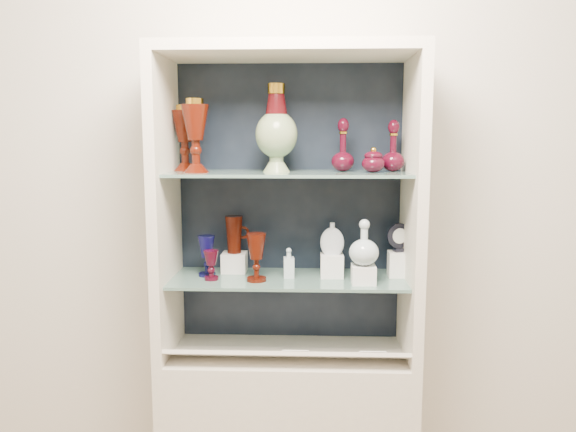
{
  "coord_description": "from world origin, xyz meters",
  "views": [
    {
      "loc": [
        0.08,
        -0.62,
        1.61
      ],
      "look_at": [
        0.0,
        1.53,
        1.3
      ],
      "focal_mm": 35.0,
      "sensor_mm": 36.0,
      "label": 1
    }
  ],
  "objects_px": {
    "cobalt_goblet": "(207,256)",
    "ruby_goblet_tall": "(256,257)",
    "pedestal_lamp_right": "(196,136)",
    "ruby_decanter_a": "(343,142)",
    "ruby_goblet_small": "(211,265)",
    "cameo_medallion": "(399,237)",
    "ruby_decanter_b": "(393,144)",
    "clear_square_bottle": "(289,263)",
    "pedestal_lamp_left": "(185,138)",
    "lidded_bowl": "(373,159)",
    "flat_flask": "(332,238)",
    "clear_round_decanter": "(364,244)",
    "enamel_urn": "(276,128)",
    "ruby_pitcher": "(234,235)"
  },
  "relations": [
    {
      "from": "cobalt_goblet",
      "to": "ruby_goblet_tall",
      "type": "distance_m",
      "value": 0.22
    },
    {
      "from": "pedestal_lamp_right",
      "to": "ruby_decanter_a",
      "type": "distance_m",
      "value": 0.57
    },
    {
      "from": "ruby_goblet_small",
      "to": "cameo_medallion",
      "type": "relative_size",
      "value": 0.97
    },
    {
      "from": "ruby_decanter_b",
      "to": "clear_square_bottle",
      "type": "height_order",
      "value": "ruby_decanter_b"
    },
    {
      "from": "pedestal_lamp_left",
      "to": "pedestal_lamp_right",
      "type": "bearing_deg",
      "value": -57.53
    },
    {
      "from": "ruby_goblet_tall",
      "to": "clear_square_bottle",
      "type": "bearing_deg",
      "value": 24.45
    },
    {
      "from": "ruby_goblet_tall",
      "to": "lidded_bowl",
      "type": "bearing_deg",
      "value": 4.75
    },
    {
      "from": "clear_square_bottle",
      "to": "ruby_goblet_tall",
      "type": "bearing_deg",
      "value": -155.55
    },
    {
      "from": "clear_square_bottle",
      "to": "flat_flask",
      "type": "xyz_separation_m",
      "value": [
        0.17,
        0.02,
        0.1
      ]
    },
    {
      "from": "lidded_bowl",
      "to": "clear_square_bottle",
      "type": "bearing_deg",
      "value": 176.6
    },
    {
      "from": "lidded_bowl",
      "to": "clear_round_decanter",
      "type": "xyz_separation_m",
      "value": [
        -0.03,
        -0.06,
        -0.32
      ]
    },
    {
      "from": "ruby_decanter_a",
      "to": "flat_flask",
      "type": "bearing_deg",
      "value": -157.88
    },
    {
      "from": "enamel_urn",
      "to": "ruby_decanter_a",
      "type": "distance_m",
      "value": 0.27
    },
    {
      "from": "enamel_urn",
      "to": "cobalt_goblet",
      "type": "distance_m",
      "value": 0.58
    },
    {
      "from": "lidded_bowl",
      "to": "clear_square_bottle",
      "type": "distance_m",
      "value": 0.52
    },
    {
      "from": "lidded_bowl",
      "to": "flat_flask",
      "type": "xyz_separation_m",
      "value": [
        -0.15,
        0.04,
        -0.31
      ]
    },
    {
      "from": "flat_flask",
      "to": "enamel_urn",
      "type": "bearing_deg",
      "value": -167.04
    },
    {
      "from": "ruby_decanter_b",
      "to": "cobalt_goblet",
      "type": "height_order",
      "value": "ruby_decanter_b"
    },
    {
      "from": "lidded_bowl",
      "to": "flat_flask",
      "type": "distance_m",
      "value": 0.35
    },
    {
      "from": "ruby_goblet_tall",
      "to": "clear_square_bottle",
      "type": "distance_m",
      "value": 0.14
    },
    {
      "from": "ruby_decanter_a",
      "to": "ruby_decanter_b",
      "type": "xyz_separation_m",
      "value": [
        0.2,
        0.0,
        -0.01
      ]
    },
    {
      "from": "ruby_goblet_tall",
      "to": "ruby_pitcher",
      "type": "distance_m",
      "value": 0.19
    },
    {
      "from": "cameo_medallion",
      "to": "ruby_decanter_a",
      "type": "bearing_deg",
      "value": 160.95
    },
    {
      "from": "ruby_goblet_small",
      "to": "cameo_medallion",
      "type": "bearing_deg",
      "value": 6.51
    },
    {
      "from": "ruby_decanter_b",
      "to": "ruby_goblet_small",
      "type": "distance_m",
      "value": 0.85
    },
    {
      "from": "pedestal_lamp_right",
      "to": "ruby_pitcher",
      "type": "bearing_deg",
      "value": 45.36
    },
    {
      "from": "pedestal_lamp_right",
      "to": "cobalt_goblet",
      "type": "distance_m",
      "value": 0.48
    },
    {
      "from": "ruby_decanter_b",
      "to": "ruby_pitcher",
      "type": "relative_size",
      "value": 1.39
    },
    {
      "from": "enamel_urn",
      "to": "flat_flask",
      "type": "relative_size",
      "value": 2.52
    },
    {
      "from": "lidded_bowl",
      "to": "ruby_goblet_tall",
      "type": "bearing_deg",
      "value": -175.25
    },
    {
      "from": "pedestal_lamp_right",
      "to": "clear_round_decanter",
      "type": "xyz_separation_m",
      "value": [
        0.64,
        -0.04,
        -0.4
      ]
    },
    {
      "from": "pedestal_lamp_left",
      "to": "cameo_medallion",
      "type": "bearing_deg",
      "value": -1.71
    },
    {
      "from": "ruby_decanter_a",
      "to": "cobalt_goblet",
      "type": "relative_size",
      "value": 1.42
    },
    {
      "from": "enamel_urn",
      "to": "ruby_pitcher",
      "type": "distance_m",
      "value": 0.47
    },
    {
      "from": "ruby_decanter_a",
      "to": "clear_square_bottle",
      "type": "bearing_deg",
      "value": -169.37
    },
    {
      "from": "cobalt_goblet",
      "to": "ruby_goblet_small",
      "type": "relative_size",
      "value": 1.4
    },
    {
      "from": "ruby_decanter_a",
      "to": "cobalt_goblet",
      "type": "bearing_deg",
      "value": -177.59
    },
    {
      "from": "pedestal_lamp_left",
      "to": "ruby_decanter_a",
      "type": "relative_size",
      "value": 1.12
    },
    {
      "from": "ruby_decanter_a",
      "to": "ruby_goblet_tall",
      "type": "xyz_separation_m",
      "value": [
        -0.33,
        -0.1,
        -0.44
      ]
    },
    {
      "from": "flat_flask",
      "to": "ruby_pitcher",
      "type": "bearing_deg",
      "value": 178.7
    },
    {
      "from": "ruby_goblet_tall",
      "to": "ruby_goblet_small",
      "type": "relative_size",
      "value": 1.6
    },
    {
      "from": "pedestal_lamp_right",
      "to": "ruby_goblet_small",
      "type": "xyz_separation_m",
      "value": [
        0.05,
        -0.01,
        -0.5
      ]
    },
    {
      "from": "ruby_decanter_a",
      "to": "enamel_urn",
      "type": "bearing_deg",
      "value": -172.27
    },
    {
      "from": "ruby_goblet_tall",
      "to": "ruby_decanter_a",
      "type": "bearing_deg",
      "value": 15.99
    },
    {
      "from": "pedestal_lamp_left",
      "to": "ruby_pitcher",
      "type": "height_order",
      "value": "pedestal_lamp_left"
    },
    {
      "from": "ruby_decanter_b",
      "to": "flat_flask",
      "type": "height_order",
      "value": "ruby_decanter_b"
    },
    {
      "from": "ruby_pitcher",
      "to": "enamel_urn",
      "type": "bearing_deg",
      "value": -29.98
    },
    {
      "from": "ruby_decanter_b",
      "to": "flat_flask",
      "type": "distance_m",
      "value": 0.44
    },
    {
      "from": "lidded_bowl",
      "to": "clear_square_bottle",
      "type": "relative_size",
      "value": 0.82
    },
    {
      "from": "pedestal_lamp_right",
      "to": "flat_flask",
      "type": "distance_m",
      "value": 0.66
    }
  ]
}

